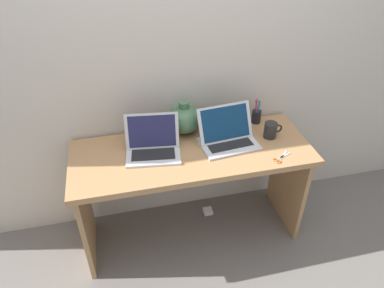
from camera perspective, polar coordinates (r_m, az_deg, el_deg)
The scene contains 10 objects.
ground_plane at distance 2.78m, azimuth 0.00°, elevation -13.71°, with size 6.00×6.00×0.00m, color slate.
back_wall at distance 2.32m, azimuth -1.92°, elevation 12.60°, with size 4.40×0.04×2.40m, color beige.
desk at distance 2.36m, azimuth 0.00°, elevation -4.20°, with size 1.52×0.58×0.76m.
laptop_left at distance 2.23m, azimuth -6.28°, elevation 0.10°, with size 0.36×0.28×0.23m.
laptop_right at distance 2.31m, azimuth 5.61°, elevation 1.58°, with size 0.38×0.29×0.23m.
green_vase at distance 2.39m, azimuth -1.27°, elevation 4.01°, with size 0.23×0.23×0.22m.
coffee_mug at distance 2.41m, azimuth 12.44°, elevation 2.19°, with size 0.13×0.09×0.11m.
pen_cup at distance 2.55m, azimuth 10.24°, elevation 4.43°, with size 0.06×0.06×0.18m.
scissors at distance 2.25m, azimuth 13.80°, elevation -2.30°, with size 0.14×0.11×0.01m.
power_brick at distance 2.90m, azimuth 2.54°, elevation -10.64°, with size 0.07×0.07×0.03m, color white.
Camera 1 is at (-0.42, -1.77, 2.10)m, focal length 33.43 mm.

